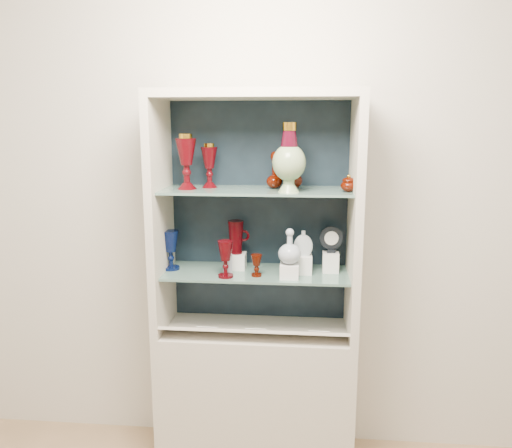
# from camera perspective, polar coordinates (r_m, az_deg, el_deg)

# --- Properties ---
(wall_back) EXTENTS (3.50, 0.02, 2.80)m
(wall_back) POSITION_cam_1_polar(r_m,az_deg,el_deg) (2.66, 0.44, 3.06)
(wall_back) COLOR beige
(wall_back) RESTS_ON ground
(cabinet_base) EXTENTS (1.00, 0.40, 0.75)m
(cabinet_base) POSITION_cam_1_polar(r_m,az_deg,el_deg) (2.79, 0.00, -18.95)
(cabinet_base) COLOR beige
(cabinet_base) RESTS_ON ground
(cabinet_back_panel) EXTENTS (0.98, 0.02, 1.15)m
(cabinet_back_panel) POSITION_cam_1_polar(r_m,az_deg,el_deg) (2.64, 0.38, 1.35)
(cabinet_back_panel) COLOR black
(cabinet_back_panel) RESTS_ON cabinet_base
(cabinet_side_left) EXTENTS (0.04, 0.40, 1.15)m
(cabinet_side_left) POSITION_cam_1_polar(r_m,az_deg,el_deg) (2.54, -10.85, 0.75)
(cabinet_side_left) COLOR beige
(cabinet_side_left) RESTS_ON cabinet_base
(cabinet_side_right) EXTENTS (0.04, 0.40, 1.15)m
(cabinet_side_right) POSITION_cam_1_polar(r_m,az_deg,el_deg) (2.46, 11.23, 0.37)
(cabinet_side_right) COLOR beige
(cabinet_side_right) RESTS_ON cabinet_base
(cabinet_top_cap) EXTENTS (1.00, 0.40, 0.04)m
(cabinet_top_cap) POSITION_cam_1_polar(r_m,az_deg,el_deg) (2.41, 0.00, 14.60)
(cabinet_top_cap) COLOR beige
(cabinet_top_cap) RESTS_ON cabinet_side_left
(shelf_lower) EXTENTS (0.92, 0.34, 0.01)m
(shelf_lower) POSITION_cam_1_polar(r_m,az_deg,el_deg) (2.54, 0.04, -5.58)
(shelf_lower) COLOR slate
(shelf_lower) RESTS_ON cabinet_side_left
(shelf_upper) EXTENTS (0.92, 0.34, 0.01)m
(shelf_upper) POSITION_cam_1_polar(r_m,az_deg,el_deg) (2.45, 0.04, 3.86)
(shelf_upper) COLOR slate
(shelf_upper) RESTS_ON cabinet_side_left
(label_ledge) EXTENTS (0.92, 0.17, 0.09)m
(label_ledge) POSITION_cam_1_polar(r_m,az_deg,el_deg) (2.51, -0.24, -12.23)
(label_ledge) COLOR beige
(label_ledge) RESTS_ON cabinet_base
(label_card_0) EXTENTS (0.10, 0.06, 0.03)m
(label_card_0) POSITION_cam_1_polar(r_m,az_deg,el_deg) (2.50, 7.18, -12.08)
(label_card_0) COLOR white
(label_card_0) RESTS_ON label_ledge
(label_card_1) EXTENTS (0.10, 0.06, 0.03)m
(label_card_1) POSITION_cam_1_polar(r_m,az_deg,el_deg) (2.50, 0.01, -11.92)
(label_card_1) COLOR white
(label_card_1) RESTS_ON label_ledge
(label_card_2) EXTENTS (0.10, 0.06, 0.03)m
(label_card_2) POSITION_cam_1_polar(r_m,az_deg,el_deg) (2.53, -5.53, -11.67)
(label_card_2) COLOR white
(label_card_2) RESTS_ON label_ledge
(pedestal_lamp_left) EXTENTS (0.10, 0.10, 0.22)m
(pedestal_lamp_left) POSITION_cam_1_polar(r_m,az_deg,el_deg) (2.52, -5.35, 6.67)
(pedestal_lamp_left) COLOR #400307
(pedestal_lamp_left) RESTS_ON shelf_upper
(pedestal_lamp_right) EXTENTS (0.14, 0.14, 0.27)m
(pedestal_lamp_right) POSITION_cam_1_polar(r_m,az_deg,el_deg) (2.47, -7.96, 7.07)
(pedestal_lamp_right) COLOR #400307
(pedestal_lamp_right) RESTS_ON shelf_upper
(enamel_urn) EXTENTS (0.19, 0.19, 0.32)m
(enamel_urn) POSITION_cam_1_polar(r_m,az_deg,el_deg) (2.33, 3.80, 7.57)
(enamel_urn) COLOR #134D28
(enamel_urn) RESTS_ON shelf_upper
(ruby_decanter_a) EXTENTS (0.09, 0.09, 0.20)m
(ruby_decanter_a) POSITION_cam_1_polar(r_m,az_deg,el_deg) (2.47, 2.11, 6.43)
(ruby_decanter_a) COLOR #450D02
(ruby_decanter_a) RESTS_ON shelf_upper
(ruby_decanter_b) EXTENTS (0.10, 0.10, 0.22)m
(ruby_decanter_b) POSITION_cam_1_polar(r_m,az_deg,el_deg) (2.47, 4.26, 6.59)
(ruby_decanter_b) COLOR #450D02
(ruby_decanter_b) RESTS_ON shelf_upper
(lidded_bowl) EXTENTS (0.10, 0.10, 0.08)m
(lidded_bowl) POSITION_cam_1_polar(r_m,az_deg,el_deg) (2.39, 10.53, 4.63)
(lidded_bowl) COLOR #450D02
(lidded_bowl) RESTS_ON shelf_upper
(cobalt_goblet) EXTENTS (0.09, 0.09, 0.20)m
(cobalt_goblet) POSITION_cam_1_polar(r_m,az_deg,el_deg) (2.59, -9.72, -2.96)
(cobalt_goblet) COLOR #0A133B
(cobalt_goblet) RESTS_ON shelf_lower
(ruby_goblet_tall) EXTENTS (0.08, 0.08, 0.18)m
(ruby_goblet_tall) POSITION_cam_1_polar(r_m,az_deg,el_deg) (2.43, -3.51, -4.04)
(ruby_goblet_tall) COLOR #400307
(ruby_goblet_tall) RESTS_ON shelf_lower
(ruby_goblet_small) EXTENTS (0.07, 0.07, 0.11)m
(ruby_goblet_small) POSITION_cam_1_polar(r_m,az_deg,el_deg) (2.45, 0.05, -4.76)
(ruby_goblet_small) COLOR #450D02
(ruby_goblet_small) RESTS_ON shelf_lower
(riser_ruby_pitcher) EXTENTS (0.10, 0.10, 0.08)m
(riser_ruby_pitcher) POSITION_cam_1_polar(r_m,az_deg,el_deg) (2.58, -2.30, -4.23)
(riser_ruby_pitcher) COLOR silver
(riser_ruby_pitcher) RESTS_ON shelf_lower
(ruby_pitcher) EXTENTS (0.13, 0.08, 0.17)m
(ruby_pitcher) POSITION_cam_1_polar(r_m,az_deg,el_deg) (2.55, -2.32, -1.52)
(ruby_pitcher) COLOR #400307
(ruby_pitcher) RESTS_ON riser_ruby_pitcher
(clear_square_bottle) EXTENTS (0.06, 0.06, 0.14)m
(clear_square_bottle) POSITION_cam_1_polar(r_m,az_deg,el_deg) (2.50, -3.29, -4.10)
(clear_square_bottle) COLOR #9DA8B7
(clear_square_bottle) RESTS_ON shelf_lower
(riser_flat_flask) EXTENTS (0.09, 0.09, 0.09)m
(riser_flat_flask) POSITION_cam_1_polar(r_m,az_deg,el_deg) (2.51, 5.37, -4.61)
(riser_flat_flask) COLOR silver
(riser_flat_flask) RESTS_ON shelf_lower
(flat_flask) EXTENTS (0.10, 0.04, 0.13)m
(flat_flask) POSITION_cam_1_polar(r_m,az_deg,el_deg) (2.48, 5.42, -2.15)
(flat_flask) COLOR silver
(flat_flask) RESTS_ON riser_flat_flask
(riser_clear_round_decanter) EXTENTS (0.09, 0.09, 0.07)m
(riser_clear_round_decanter) POSITION_cam_1_polar(r_m,az_deg,el_deg) (2.43, 3.83, -5.36)
(riser_clear_round_decanter) COLOR silver
(riser_clear_round_decanter) RESTS_ON shelf_lower
(clear_round_decanter) EXTENTS (0.13, 0.13, 0.17)m
(clear_round_decanter) POSITION_cam_1_polar(r_m,az_deg,el_deg) (2.40, 3.87, -2.66)
(clear_round_decanter) COLOR #9DA8B7
(clear_round_decanter) RESTS_ON riser_clear_round_decanter
(riser_cameo_medallion) EXTENTS (0.08, 0.08, 0.10)m
(riser_cameo_medallion) POSITION_cam_1_polar(r_m,az_deg,el_deg) (2.55, 8.52, -4.32)
(riser_cameo_medallion) COLOR silver
(riser_cameo_medallion) RESTS_ON shelf_lower
(cameo_medallion) EXTENTS (0.12, 0.05, 0.14)m
(cameo_medallion) POSITION_cam_1_polar(r_m,az_deg,el_deg) (2.52, 8.59, -1.72)
(cameo_medallion) COLOR black
(cameo_medallion) RESTS_ON riser_cameo_medallion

